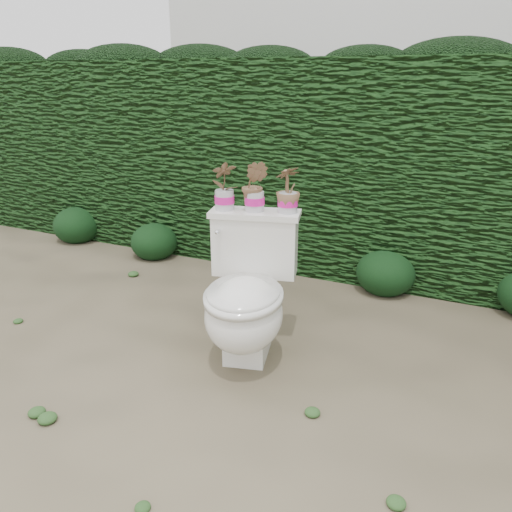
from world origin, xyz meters
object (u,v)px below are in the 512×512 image
at_px(toilet, 247,298).
at_px(potted_plant_center, 255,187).
at_px(potted_plant_left, 224,187).
at_px(potted_plant_right, 288,191).

xyz_separation_m(toilet, potted_plant_center, (-0.06, 0.23, 0.55)).
bearing_deg(potted_plant_center, toilet, -79.38).
height_order(potted_plant_left, potted_plant_right, potted_plant_left).
relative_size(toilet, potted_plant_center, 2.94).
bearing_deg(potted_plant_center, potted_plant_left, -169.83).
bearing_deg(potted_plant_right, potted_plant_center, -44.88).
height_order(potted_plant_center, potted_plant_right, potted_plant_center).
bearing_deg(toilet, potted_plant_center, 90.45).
xyz_separation_m(potted_plant_left, potted_plant_right, (0.34, 0.09, -0.01)).
relative_size(potted_plant_left, potted_plant_center, 0.97).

